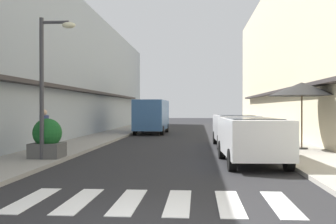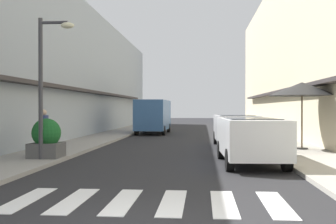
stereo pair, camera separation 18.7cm
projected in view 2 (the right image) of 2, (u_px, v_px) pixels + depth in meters
name	position (u px, v px, depth m)	size (l,w,h in m)	color
ground_plane	(185.00, 138.00, 24.36)	(103.29, 103.29, 0.00)	#232326
sidewalk_left	(106.00, 137.00, 24.76)	(2.43, 65.73, 0.12)	gray
sidewalk_right	(267.00, 138.00, 23.95)	(2.43, 65.73, 0.12)	#9E998E
building_row_left	(54.00, 72.00, 26.38)	(5.50, 44.26, 8.27)	#939EA8
building_row_right	(325.00, 50.00, 24.94)	(5.50, 44.26, 10.76)	beige
crosswalk	(148.00, 202.00, 7.71)	(5.20, 2.20, 0.01)	silver
parked_car_near	(250.00, 135.00, 12.84)	(1.95, 4.42, 1.47)	silver
parked_car_mid	(235.00, 127.00, 18.70)	(1.90, 4.49, 1.47)	silver
delivery_van	(153.00, 114.00, 28.59)	(2.07, 5.43, 2.37)	#33598C
street_lamp	(47.00, 71.00, 13.25)	(1.19, 0.28, 4.59)	#38383D
cafe_umbrella	(302.00, 89.00, 16.56)	(2.74, 2.74, 2.72)	#262626
planter_midblock	(46.00, 139.00, 13.75)	(1.02, 1.02, 1.32)	#4C4C4C
planter_far	(270.00, 131.00, 19.90)	(0.95, 0.95, 1.19)	gray
pedestrian_walking_near	(44.00, 130.00, 15.20)	(0.34, 0.34, 1.61)	#282B33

